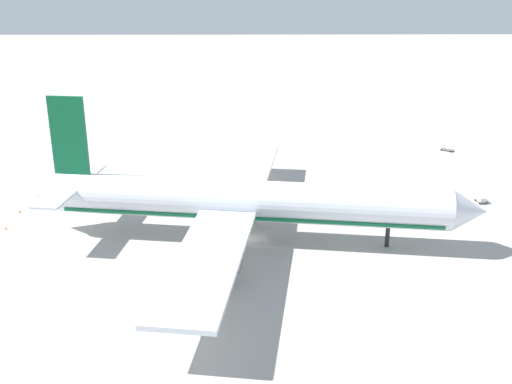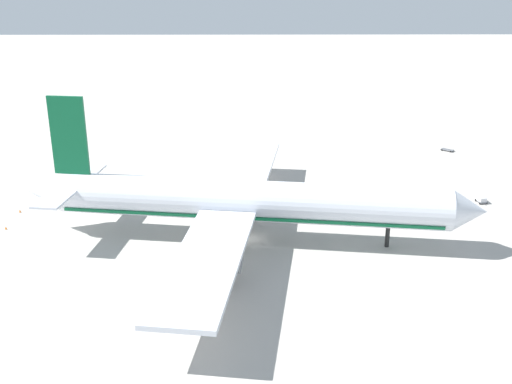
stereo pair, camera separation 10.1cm
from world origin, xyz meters
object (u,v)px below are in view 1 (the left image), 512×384
at_px(airliner, 243,202).
at_px(traffic_cone_3, 79,168).
at_px(baggage_cart_1, 481,199).
at_px(traffic_cone_1, 6,228).
at_px(traffic_cone_4, 20,211).
at_px(baggage_cart_0, 447,150).

relative_size(airliner, traffic_cone_3, 137.62).
height_order(airliner, traffic_cone_3, airliner).
bearing_deg(baggage_cart_1, traffic_cone_1, -172.27).
bearing_deg(traffic_cone_1, traffic_cone_3, 82.63).
height_order(traffic_cone_3, traffic_cone_4, same).
bearing_deg(traffic_cone_1, baggage_cart_0, 26.87).
xyz_separation_m(airliner, baggage_cart_0, (49.15, 49.82, -6.41)).
bearing_deg(traffic_cone_4, airliner, -16.03).
height_order(airliner, traffic_cone_4, airliner).
distance_m(traffic_cone_1, traffic_cone_4, 7.62).
bearing_deg(traffic_cone_4, baggage_cart_1, 2.71).
distance_m(airliner, baggage_cart_1, 48.46).
bearing_deg(traffic_cone_3, traffic_cone_1, -97.37).
bearing_deg(traffic_cone_3, baggage_cart_0, 8.89).
relative_size(baggage_cart_1, traffic_cone_3, 5.26).
height_order(airliner, traffic_cone_1, airliner).
relative_size(airliner, baggage_cart_0, 23.82).
distance_m(baggage_cart_1, traffic_cone_3, 84.61).
bearing_deg(traffic_cone_3, baggage_cart_1, -14.01).
distance_m(baggage_cart_0, traffic_cone_3, 86.91).
bearing_deg(baggage_cart_0, traffic_cone_3, -171.11).
distance_m(airliner, traffic_cone_1, 41.59).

